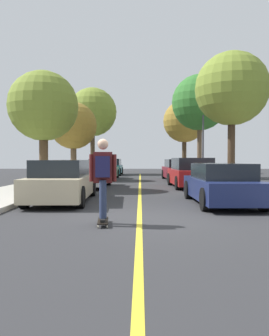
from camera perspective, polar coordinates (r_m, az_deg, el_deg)
ground at (r=8.08m, az=0.84°, el=-8.52°), size 80.00×80.00×0.00m
center_line at (r=12.04m, az=0.89°, el=-5.17°), size 0.12×39.20×0.01m
parked_car_left_nearest at (r=11.49m, az=-11.92°, el=-2.11°), size 1.94×4.59×1.37m
parked_car_left_near at (r=16.92m, az=-7.73°, el=-1.00°), size 1.99×4.26×1.36m
parked_car_left_far at (r=23.59m, az=-5.25°, el=-0.19°), size 1.96×4.71×1.40m
parked_car_left_farthest at (r=29.71m, az=-3.96°, el=0.18°), size 1.91×4.58×1.42m
parked_car_right_nearest at (r=10.90m, az=14.40°, el=-2.65°), size 1.87×4.28×1.27m
parked_car_right_near at (r=16.96m, az=9.55°, el=-0.82°), size 2.10×4.30×1.46m
parked_car_right_far at (r=22.68m, az=7.38°, el=-0.31°), size 1.98×4.70×1.39m
street_tree_left_nearest at (r=15.96m, az=-15.10°, el=9.94°), size 3.13×3.13×5.21m
street_tree_left_near at (r=22.52m, az=-10.25°, el=6.97°), size 3.05×3.05×4.96m
street_tree_left_far at (r=31.41m, az=-7.09°, el=9.28°), size 4.39×4.39×7.73m
street_tree_right_nearest at (r=17.03m, az=16.05°, el=12.63°), size 3.46×3.46×6.32m
street_tree_right_near at (r=25.50m, az=10.92°, el=10.73°), size 4.05×4.05×7.40m
street_tree_right_far at (r=33.85m, az=8.39°, el=7.74°), size 4.14×4.14×7.03m
fire_hydrant at (r=15.57m, az=15.97°, el=-1.92°), size 0.20×0.20×0.70m
streetlamp at (r=23.64m, az=11.46°, el=5.89°), size 0.36×0.24×5.35m
skateboard at (r=7.36m, az=-5.31°, el=-8.83°), size 0.29×0.86×0.10m
skateboarder at (r=7.22m, az=-5.34°, el=-1.08°), size 0.59×0.71×1.74m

